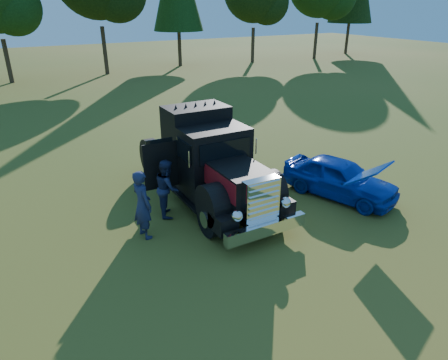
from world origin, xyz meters
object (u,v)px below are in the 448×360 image
diamond_t_truck (208,164)px  hotrod_coupe (340,178)px  spectator_near (142,205)px  spectator_far (167,188)px

diamond_t_truck → hotrod_coupe: size_ratio=1.64×
spectator_near → spectator_far: (1.08, 0.87, -0.10)m
spectator_near → spectator_far: 1.39m
hotrod_coupe → spectator_far: 5.82m
diamond_t_truck → spectator_far: diamond_t_truck is taller
spectator_near → diamond_t_truck: bearing=-76.8°
diamond_t_truck → spectator_far: size_ratio=3.94×
diamond_t_truck → spectator_far: bearing=-168.5°
hotrod_coupe → spectator_far: size_ratio=2.40×
diamond_t_truck → spectator_near: bearing=-155.9°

